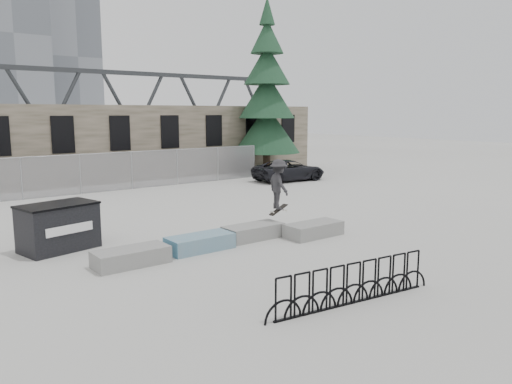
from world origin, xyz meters
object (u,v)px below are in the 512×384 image
at_px(bike_rack, 353,284).
at_px(planter_offset, 314,229).
at_px(planter_center_left, 200,242).
at_px(skateboarder, 279,184).
at_px(planter_far_left, 131,256).
at_px(dumpster, 58,227).
at_px(suv, 289,170).
at_px(planter_center_right, 253,231).
at_px(spruce_tree, 267,100).

bearing_deg(bike_rack, planter_offset, 54.13).
relative_size(planter_center_left, skateboarder, 1.06).
relative_size(planter_far_left, planter_offset, 1.00).
bearing_deg(planter_far_left, skateboarder, 4.40).
height_order(planter_center_left, planter_offset, same).
relative_size(planter_center_left, dumpster, 0.84).
bearing_deg(planter_offset, dumpster, 154.37).
relative_size(planter_center_left, bike_rack, 0.45).
distance_m(planter_far_left, suv, 17.70).
xyz_separation_m(planter_center_left, suv, (12.30, 9.96, 0.38)).
bearing_deg(planter_center_right, dumpster, 155.49).
distance_m(planter_center_left, spruce_tree, 19.94).
distance_m(planter_center_left, suv, 15.83).
bearing_deg(skateboarder, planter_offset, -139.72).
bearing_deg(suv, bike_rack, 146.62).
xyz_separation_m(planter_far_left, skateboarder, (5.55, 0.43, 1.42)).
height_order(bike_rack, skateboarder, skateboarder).
relative_size(planter_offset, spruce_tree, 0.17).
height_order(planter_offset, spruce_tree, spruce_tree).
bearing_deg(planter_far_left, planter_offset, -6.61).
distance_m(planter_center_right, suv, 14.16).
bearing_deg(skateboarder, planter_center_right, 110.51).
bearing_deg(planter_offset, skateboarder, 117.07).
relative_size(planter_center_left, spruce_tree, 0.17).
xyz_separation_m(planter_far_left, spruce_tree, (15.87, 13.93, 4.64)).
distance_m(dumpster, suv, 17.26).
distance_m(planter_far_left, planter_offset, 6.17).
height_order(dumpster, spruce_tree, spruce_tree).
height_order(planter_far_left, bike_rack, bike_rack).
bearing_deg(planter_center_right, planter_offset, -28.90).
height_order(spruce_tree, suv, spruce_tree).
bearing_deg(planter_center_right, planter_far_left, -176.40).
relative_size(planter_center_right, suv, 0.44).
xyz_separation_m(planter_center_right, planter_offset, (1.78, -0.98, 0.00)).
bearing_deg(planter_far_left, dumpster, 111.48).
bearing_deg(planter_offset, spruce_tree, 56.37).
bearing_deg(spruce_tree, bike_rack, -124.19).
bearing_deg(planter_far_left, spruce_tree, 41.28).
relative_size(planter_center_left, planter_center_right, 1.00).
height_order(dumpster, suv, dumpster).
height_order(planter_center_right, skateboarder, skateboarder).
xyz_separation_m(planter_far_left, suv, (14.54, 10.09, 0.38)).
height_order(planter_offset, suv, suv).
relative_size(planter_center_right, dumpster, 0.84).
distance_m(dumpster, bike_rack, 9.06).
xyz_separation_m(planter_far_left, dumpster, (-1.08, 2.75, 0.46)).
distance_m(planter_far_left, planter_center_left, 2.24).
distance_m(planter_center_left, planter_offset, 3.98).
xyz_separation_m(planter_offset, dumpster, (-7.21, 3.46, 0.46)).
xyz_separation_m(planter_center_left, planter_center_right, (2.11, 0.14, 0.00)).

